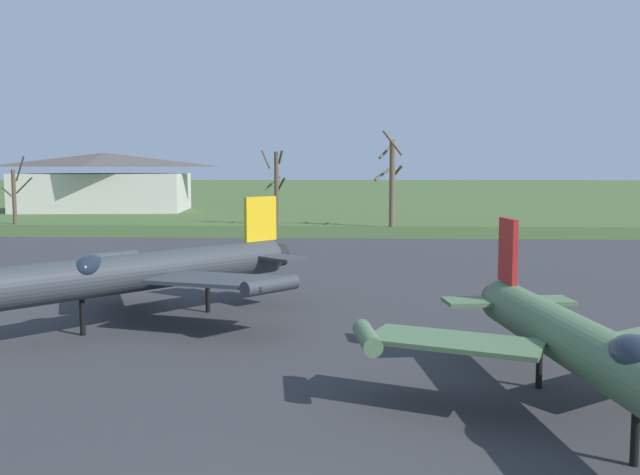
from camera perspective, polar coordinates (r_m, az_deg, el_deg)
asphalt_apron at (r=28.40m, az=-1.76°, el=-6.27°), size 78.60×59.08×0.05m
grass_verge_strip at (r=63.54m, az=0.68°, el=0.45°), size 138.60×12.00×0.06m
jet_fighter_front_left at (r=17.20m, az=20.90°, el=-8.36°), size 10.19×13.11×4.42m
jet_fighter_front_right at (r=27.02m, az=-14.19°, el=-2.65°), size 11.67×12.62×4.68m
bare_tree_far_left at (r=79.31m, az=-23.64°, el=3.30°), size 2.95×2.99×7.08m
bare_tree_left_of_center at (r=71.61m, az=-3.60°, el=4.31°), size 2.62×2.91×7.66m
bare_tree_center at (r=69.07m, az=5.84°, el=4.81°), size 2.89×2.89×9.49m
visitor_building at (r=98.64m, az=-17.20°, el=4.28°), size 23.57×15.27×7.79m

